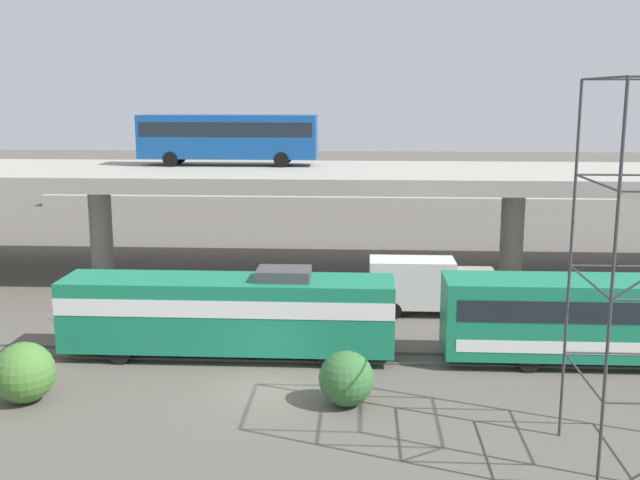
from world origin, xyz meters
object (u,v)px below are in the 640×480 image
object	(u,v)px
transit_bus_on_overpass	(228,135)
parked_car_4	(156,182)
parked_car_5	(547,184)
train_locomotive	(212,310)
service_truck_west	(428,285)
parked_car_3	(379,184)
parked_car_0	(458,186)
parked_car_2	(357,181)
parked_car_1	(425,182)

from	to	relation	value
transit_bus_on_overpass	parked_car_4	distance (m)	36.64
parked_car_5	train_locomotive	bearing A→B (deg)	62.43
service_truck_west	parked_car_3	size ratio (longest dim) A/B	1.58
parked_car_0	parked_car_2	xyz separation A→B (m)	(-11.09, 3.68, -0.00)
transit_bus_on_overpass	parked_car_5	distance (m)	45.67
train_locomotive	parked_car_3	size ratio (longest dim) A/B	3.73
parked_car_3	service_truck_west	bearing A→B (deg)	92.38
parked_car_2	parked_car_3	world-z (taller)	same
transit_bus_on_overpass	parked_car_1	bearing A→B (deg)	65.30
parked_car_2	parked_car_1	bearing A→B (deg)	-2.10
parked_car_0	parked_car_1	size ratio (longest dim) A/B	1.01
parked_car_3	parked_car_5	distance (m)	18.69
train_locomotive	parked_car_2	world-z (taller)	train_locomotive
parked_car_0	parked_car_4	xyz separation A→B (m)	(-33.72, 1.22, 0.00)
transit_bus_on_overpass	parked_car_2	distance (m)	37.13
parked_car_3	parked_car_4	world-z (taller)	same
parked_car_2	parked_car_3	size ratio (longest dim) A/B	0.95
service_truck_west	transit_bus_on_overpass	bearing A→B (deg)	139.92
parked_car_3	parked_car_0	bearing A→B (deg)	172.29
train_locomotive	parked_car_0	bearing A→B (deg)	-109.01
parked_car_0	parked_car_2	size ratio (longest dim) A/B	1.04
parked_car_5	service_truck_west	bearing A→B (deg)	69.39
parked_car_1	parked_car_4	xyz separation A→B (m)	(-30.42, -2.18, -0.00)
train_locomotive	parked_car_4	bearing A→B (deg)	-72.10
train_locomotive	parked_car_4	world-z (taller)	train_locomotive
parked_car_2	parked_car_4	distance (m)	22.76
parked_car_5	parked_car_3	bearing A→B (deg)	3.49
transit_bus_on_overpass	parked_car_1	xyz separation A→B (m)	(16.18, 35.17, -7.16)
transit_bus_on_overpass	parked_car_5	xyz separation A→B (m)	(29.55, 34.08, -7.16)
transit_bus_on_overpass	parked_car_3	bearing A→B (deg)	71.70
train_locomotive	parked_car_3	world-z (taller)	train_locomotive
transit_bus_on_overpass	parked_car_0	world-z (taller)	transit_bus_on_overpass
parked_car_0	train_locomotive	bearing A→B (deg)	70.99
parked_car_4	parked_car_5	xyz separation A→B (m)	(43.79, 1.08, 0.00)
parked_car_3	train_locomotive	bearing A→B (deg)	80.43
train_locomotive	parked_car_0	size ratio (longest dim) A/B	3.74
service_truck_west	parked_car_3	bearing A→B (deg)	92.38
parked_car_1	parked_car_4	distance (m)	30.50
parked_car_0	parked_car_4	size ratio (longest dim) A/B	1.05
parked_car_4	parked_car_5	world-z (taller)	same
transit_bus_on_overpass	service_truck_west	distance (m)	18.24
parked_car_1	parked_car_4	bearing A→B (deg)	-175.90
transit_bus_on_overpass	parked_car_3	size ratio (longest dim) A/B	2.79
parked_car_4	parked_car_2	bearing A→B (deg)	6.22
parked_car_4	parked_car_5	size ratio (longest dim) A/B	0.89
parked_car_5	transit_bus_on_overpass	bearing A→B (deg)	49.07
transit_bus_on_overpass	parked_car_2	world-z (taller)	transit_bus_on_overpass
parked_car_5	parked_car_1	bearing A→B (deg)	-4.69
parked_car_1	parked_car_5	bearing A→B (deg)	-4.69
parked_car_1	train_locomotive	bearing A→B (deg)	-104.61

